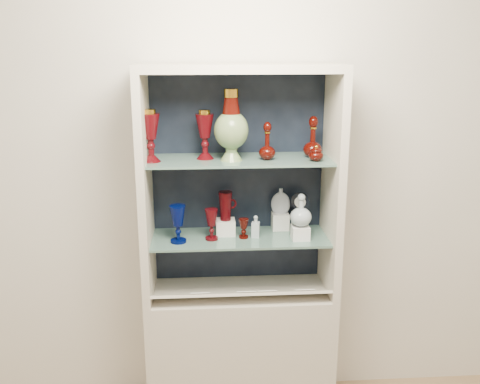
{
  "coord_description": "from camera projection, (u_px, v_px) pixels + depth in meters",
  "views": [
    {
      "loc": [
        -0.18,
        -1.1,
        2.03
      ],
      "look_at": [
        0.0,
        1.53,
        1.3
      ],
      "focal_mm": 40.0,
      "sensor_mm": 36.0,
      "label": 1
    }
  ],
  "objects": [
    {
      "name": "enamel_urn",
      "position": [
        231.0,
        125.0,
        2.63
      ],
      "size": [
        0.23,
        0.23,
        0.35
      ],
      "primitive_type": null,
      "rotation": [
        0.0,
        0.0,
        -0.42
      ],
      "color": "#094F15",
      "rests_on": "shelf_upper"
    },
    {
      "name": "shelf_lower",
      "position": [
        240.0,
        238.0,
        2.82
      ],
      "size": [
        0.92,
        0.34,
        0.01
      ],
      "primitive_type": "cube",
      "color": "slate",
      "rests_on": "cabinet_side_left"
    },
    {
      "name": "pedestal_lamp_left",
      "position": [
        150.0,
        136.0,
        2.61
      ],
      "size": [
        0.12,
        0.12,
        0.26
      ],
      "primitive_type": null,
      "rotation": [
        0.0,
        0.0,
        -0.27
      ],
      "color": "#47070C",
      "rests_on": "shelf_upper"
    },
    {
      "name": "ruby_decanter_a",
      "position": [
        267.0,
        139.0,
        2.65
      ],
      "size": [
        0.11,
        0.11,
        0.21
      ],
      "primitive_type": null,
      "rotation": [
        0.0,
        0.0,
        0.32
      ],
      "color": "#3A0804",
      "rests_on": "shelf_upper"
    },
    {
      "name": "label_ledge",
      "position": [
        241.0,
        294.0,
        2.77
      ],
      "size": [
        0.92,
        0.17,
        0.09
      ],
      "primitive_type": "cube",
      "rotation": [
        -0.44,
        0.0,
        0.0
      ],
      "color": "beige",
      "rests_on": "cabinet_base"
    },
    {
      "name": "label_card_0",
      "position": [
        304.0,
        290.0,
        2.79
      ],
      "size": [
        0.1,
        0.06,
        0.03
      ],
      "primitive_type": "cube",
      "rotation": [
        -0.44,
        0.0,
        0.0
      ],
      "color": "white",
      "rests_on": "label_ledge"
    },
    {
      "name": "cabinet_back_panel",
      "position": [
        238.0,
        178.0,
        2.91
      ],
      "size": [
        0.98,
        0.02,
        1.15
      ],
      "primitive_type": "cube",
      "color": "black",
      "rests_on": "cabinet_base"
    },
    {
      "name": "riser_clear_round_decanter",
      "position": [
        300.0,
        232.0,
        2.78
      ],
      "size": [
        0.09,
        0.09,
        0.07
      ],
      "primitive_type": "cube",
      "color": "silver",
      "rests_on": "shelf_lower"
    },
    {
      "name": "ruby_goblet_small",
      "position": [
        244.0,
        228.0,
        2.79
      ],
      "size": [
        0.07,
        0.07,
        0.1
      ],
      "primitive_type": null,
      "rotation": [
        0.0,
        0.0,
        0.28
      ],
      "color": "#3A0804",
      "rests_on": "shelf_lower"
    },
    {
      "name": "cabinet_side_right",
      "position": [
        333.0,
        186.0,
        2.76
      ],
      "size": [
        0.04,
        0.4,
        1.15
      ],
      "primitive_type": "cube",
      "color": "beige",
      "rests_on": "cabinet_base"
    },
    {
      "name": "riser_flat_flask",
      "position": [
        280.0,
        221.0,
        2.93
      ],
      "size": [
        0.09,
        0.09,
        0.09
      ],
      "primitive_type": "cube",
      "color": "silver",
      "rests_on": "shelf_lower"
    },
    {
      "name": "riser_cameo_medallion",
      "position": [
        300.0,
        222.0,
        2.89
      ],
      "size": [
        0.08,
        0.08,
        0.1
      ],
      "primitive_type": "cube",
      "color": "silver",
      "rests_on": "shelf_lower"
    },
    {
      "name": "wall_back",
      "position": [
        237.0,
        164.0,
        2.92
      ],
      "size": [
        3.5,
        0.02,
        2.8
      ],
      "primitive_type": "cube",
      "color": "white",
      "rests_on": "ground"
    },
    {
      "name": "shelf_upper",
      "position": [
        240.0,
        160.0,
        2.71
      ],
      "size": [
        0.92,
        0.34,
        0.01
      ],
      "primitive_type": "cube",
      "color": "slate",
      "rests_on": "cabinet_side_left"
    },
    {
      "name": "cobalt_goblet",
      "position": [
        178.0,
        224.0,
        2.72
      ],
      "size": [
        0.11,
        0.11,
        0.2
      ],
      "primitive_type": null,
      "rotation": [
        0.0,
        0.0,
        0.39
      ],
      "color": "#000942",
      "rests_on": "shelf_lower"
    },
    {
      "name": "riser_ruby_pitcher",
      "position": [
        226.0,
        227.0,
        2.85
      ],
      "size": [
        0.1,
        0.1,
        0.08
      ],
      "primitive_type": "cube",
      "color": "silver",
      "rests_on": "shelf_lower"
    },
    {
      "name": "cameo_medallion",
      "position": [
        300.0,
        203.0,
        2.86
      ],
      "size": [
        0.11,
        0.07,
        0.12
      ],
      "primitive_type": null,
      "rotation": [
        0.0,
        0.0,
        -0.37
      ],
      "color": "black",
      "rests_on": "riser_cameo_medallion"
    },
    {
      "name": "label_card_3",
      "position": [
        267.0,
        291.0,
        2.77
      ],
      "size": [
        0.1,
        0.06,
        0.03
      ],
      "primitive_type": "cube",
      "rotation": [
        -0.44,
        0.0,
        0.0
      ],
      "color": "white",
      "rests_on": "label_ledge"
    },
    {
      "name": "pedestal_lamp_right",
      "position": [
        205.0,
        135.0,
        2.67
      ],
      "size": [
        0.12,
        0.12,
        0.25
      ],
      "primitive_type": null,
      "rotation": [
        0.0,
        0.0,
        -0.3
      ],
      "color": "#47070C",
      "rests_on": "shelf_upper"
    },
    {
      "name": "cabinet_base",
      "position": [
        240.0,
        351.0,
        2.98
      ],
      "size": [
        1.0,
        0.4,
        0.75
      ],
      "primitive_type": "cube",
      "color": "beige",
      "rests_on": "ground"
    },
    {
      "name": "ruby_decanter_b",
      "position": [
        313.0,
        136.0,
        2.71
      ],
      "size": [
        0.11,
        0.11,
        0.22
      ],
      "primitive_type": null,
      "rotation": [
        0.0,
        0.0,
        0.19
      ],
      "color": "#3A0804",
      "rests_on": "shelf_upper"
    },
    {
      "name": "cabinet_side_left",
      "position": [
        145.0,
        189.0,
        2.7
      ],
      "size": [
        0.04,
        0.4,
        1.15
      ],
      "primitive_type": "cube",
      "color": "beige",
      "rests_on": "cabinet_base"
    },
    {
      "name": "ruby_pitcher",
      "position": [
        225.0,
        206.0,
        2.81
      ],
      "size": [
        0.13,
        0.1,
        0.15
      ],
      "primitive_type": null,
      "rotation": [
        0.0,
        0.0,
        0.3
      ],
      "color": "#47070C",
      "rests_on": "riser_ruby_pitcher"
    },
    {
      "name": "cabinet_top_cap",
      "position": [
        240.0,
        68.0,
        2.57
      ],
      "size": [
        1.0,
        0.4,
        0.04
      ],
      "primitive_type": "cube",
      "color": "beige",
      "rests_on": "cabinet_side_left"
    },
    {
      "name": "clear_round_decanter",
      "position": [
        301.0,
        211.0,
        2.75
      ],
      "size": [
        0.14,
        0.14,
        0.17
      ],
      "primitive_type": null,
      "rotation": [
        0.0,
        0.0,
        0.36
      ],
      "color": "#9BABB3",
      "rests_on": "riser_clear_round_decanter"
    },
    {
      "name": "lidded_bowl",
      "position": [
        316.0,
        153.0,
        2.64
      ],
      "size": [
        0.09,
        0.09,
        0.08
      ],
      "primitive_type": null,
      "rotation": [
        0.0,
        0.0,
        -0.18
      ],
      "color": "#3A0804",
      "rests_on": "shelf_upper"
    },
    {
      "name": "flat_flask",
      "position": [
        281.0,
        200.0,
        2.9
      ],
      "size": [
        0.11,
        0.05,
        0.14
      ],
      "primitive_type": null,
      "rotation": [
        0.0,
        0.0,
        -0.13
      ],
      "color": "#A4AAB6",
      "rests_on": "riser_flat_flask"
    },
    {
      "name": "label_card_2",
      "position": [
        246.0,
        291.0,
        2.77
      ],
      "size": [
        0.1,
        0.06,
        0.03
      ],
      "primitive_type": "cube",
      "rotation": [
        -0.44,
        0.0,
        0.0
      ],
      "color": "white",
      "rests_on": "label_ledge"
    },
    {
      "name": "label_card_1",
      "position": [
        200.0,
        293.0,
        2.75
      ],
      "size": [
        0.1,
        0.06,
        0.03
      ],
      "primitive_type": "cube",
      "rotation": [
        -0.44,
        0.0,
        0.0
      ],
      "color": "white",
      "rests_on": "label_ledge"
    },
    {
      "name": "clear_square_bottle",
      "position": [
        256.0,
        226.0,
        2.8
      ],
      "size": [
        0.05,
        0.05,
        0.12
      ],
      "primitive_type": null,
      "rotation": [
        0.0,
        0.0,
        -0.2
      ],
      "color": "#9BABB3",
      "rests_on": "shelf_lower"
    },
    {
      "name": "ruby_goblet_tall",
      "position": [
        212.0,
        224.0,
        2.76
      ],
      "size": [
        0.09,
        0.09,
        0.16
      ],
      "primitive_type": null,
      "rotation": [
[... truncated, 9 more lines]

